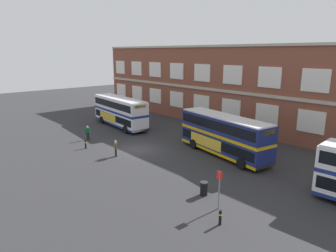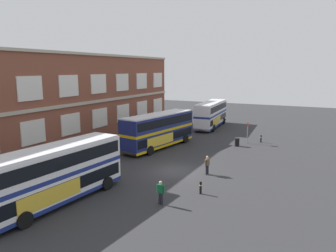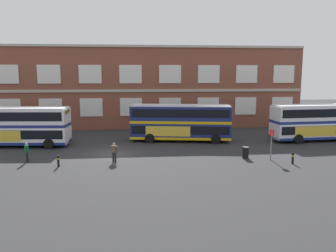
{
  "view_description": "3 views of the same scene",
  "coord_description": "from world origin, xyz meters",
  "px_view_note": "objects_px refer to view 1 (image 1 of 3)",
  "views": [
    {
      "loc": [
        25.72,
        -18.33,
        10.27
      ],
      "look_at": [
        1.58,
        2.95,
        2.43
      ],
      "focal_mm": 32.65,
      "sensor_mm": 36.0,
      "label": 1
    },
    {
      "loc": [
        -25.42,
        -11.95,
        9.29
      ],
      "look_at": [
        1.44,
        1.44,
        3.87
      ],
      "focal_mm": 33.96,
      "sensor_mm": 36.0,
      "label": 2
    },
    {
      "loc": [
        2.31,
        -31.4,
        7.52
      ],
      "look_at": [
        5.57,
        3.44,
        2.05
      ],
      "focal_mm": 36.19,
      "sensor_mm": 36.0,
      "label": 3
    }
  ],
  "objects_px": {
    "station_litter_bin": "(204,188)",
    "safety_bollard_west": "(220,217)",
    "safety_bollard_east": "(86,144)",
    "double_decker_near": "(120,111)",
    "second_passenger": "(88,132)",
    "bus_stand_flag": "(219,186)",
    "waiting_passenger": "(116,148)",
    "double_decker_middle": "(224,135)"
  },
  "relations": [
    {
      "from": "waiting_passenger",
      "to": "bus_stand_flag",
      "type": "relative_size",
      "value": 0.63
    },
    {
      "from": "second_passenger",
      "to": "bus_stand_flag",
      "type": "relative_size",
      "value": 0.63
    },
    {
      "from": "bus_stand_flag",
      "to": "safety_bollard_east",
      "type": "bearing_deg",
      "value": -178.19
    },
    {
      "from": "double_decker_middle",
      "to": "bus_stand_flag",
      "type": "distance_m",
      "value": 11.28
    },
    {
      "from": "second_passenger",
      "to": "safety_bollard_east",
      "type": "bearing_deg",
      "value": -31.03
    },
    {
      "from": "bus_stand_flag",
      "to": "station_litter_bin",
      "type": "distance_m",
      "value": 2.43
    },
    {
      "from": "double_decker_middle",
      "to": "second_passenger",
      "type": "distance_m",
      "value": 16.26
    },
    {
      "from": "double_decker_middle",
      "to": "safety_bollard_west",
      "type": "bearing_deg",
      "value": -52.06
    },
    {
      "from": "double_decker_near",
      "to": "bus_stand_flag",
      "type": "distance_m",
      "value": 25.47
    },
    {
      "from": "double_decker_middle",
      "to": "safety_bollard_west",
      "type": "height_order",
      "value": "double_decker_middle"
    },
    {
      "from": "waiting_passenger",
      "to": "safety_bollard_west",
      "type": "relative_size",
      "value": 1.79
    },
    {
      "from": "double_decker_middle",
      "to": "safety_bollard_west",
      "type": "distance_m",
      "value": 13.33
    },
    {
      "from": "station_litter_bin",
      "to": "safety_bollard_east",
      "type": "xyz_separation_m",
      "value": [
        -16.03,
        -1.35,
        -0.03
      ]
    },
    {
      "from": "second_passenger",
      "to": "station_litter_bin",
      "type": "bearing_deg",
      "value": -1.39
    },
    {
      "from": "second_passenger",
      "to": "bus_stand_flag",
      "type": "bearing_deg",
      "value": -3.36
    },
    {
      "from": "bus_stand_flag",
      "to": "double_decker_near",
      "type": "bearing_deg",
      "value": 162.06
    },
    {
      "from": "station_litter_bin",
      "to": "safety_bollard_west",
      "type": "relative_size",
      "value": 1.08
    },
    {
      "from": "double_decker_middle",
      "to": "second_passenger",
      "type": "xyz_separation_m",
      "value": [
        -14.24,
        -7.74,
        -1.22
      ]
    },
    {
      "from": "waiting_passenger",
      "to": "safety_bollard_east",
      "type": "xyz_separation_m",
      "value": [
        -4.44,
        -1.06,
        -0.44
      ]
    },
    {
      "from": "second_passenger",
      "to": "station_litter_bin",
      "type": "distance_m",
      "value": 19.05
    },
    {
      "from": "safety_bollard_west",
      "to": "second_passenger",
      "type": "bearing_deg",
      "value": 173.15
    },
    {
      "from": "double_decker_near",
      "to": "second_passenger",
      "type": "xyz_separation_m",
      "value": [
        3.17,
        -6.61,
        -1.22
      ]
    },
    {
      "from": "station_litter_bin",
      "to": "bus_stand_flag",
      "type": "bearing_deg",
      "value": -21.02
    },
    {
      "from": "station_litter_bin",
      "to": "second_passenger",
      "type": "bearing_deg",
      "value": 178.61
    },
    {
      "from": "double_decker_near",
      "to": "safety_bollard_west",
      "type": "xyz_separation_m",
      "value": [
        25.54,
        -9.3,
        -1.66
      ]
    },
    {
      "from": "second_passenger",
      "to": "safety_bollard_west",
      "type": "bearing_deg",
      "value": -6.85
    },
    {
      "from": "double_decker_middle",
      "to": "safety_bollard_east",
      "type": "height_order",
      "value": "double_decker_middle"
    },
    {
      "from": "bus_stand_flag",
      "to": "safety_bollard_east",
      "type": "distance_m",
      "value": 18.1
    },
    {
      "from": "waiting_passenger",
      "to": "second_passenger",
      "type": "bearing_deg",
      "value": 174.3
    },
    {
      "from": "safety_bollard_west",
      "to": "safety_bollard_east",
      "type": "height_order",
      "value": "same"
    },
    {
      "from": "second_passenger",
      "to": "safety_bollard_west",
      "type": "height_order",
      "value": "second_passenger"
    },
    {
      "from": "double_decker_near",
      "to": "second_passenger",
      "type": "relative_size",
      "value": 6.57
    },
    {
      "from": "double_decker_near",
      "to": "safety_bollard_east",
      "type": "distance_m",
      "value": 10.57
    },
    {
      "from": "second_passenger",
      "to": "station_litter_bin",
      "type": "height_order",
      "value": "second_passenger"
    },
    {
      "from": "bus_stand_flag",
      "to": "safety_bollard_west",
      "type": "bearing_deg",
      "value": -47.72
    },
    {
      "from": "double_decker_near",
      "to": "waiting_passenger",
      "type": "relative_size",
      "value": 6.57
    },
    {
      "from": "double_decker_near",
      "to": "safety_bollard_east",
      "type": "relative_size",
      "value": 11.76
    },
    {
      "from": "bus_stand_flag",
      "to": "station_litter_bin",
      "type": "relative_size",
      "value": 2.62
    },
    {
      "from": "double_decker_near",
      "to": "station_litter_bin",
      "type": "relative_size",
      "value": 10.85
    },
    {
      "from": "double_decker_near",
      "to": "waiting_passenger",
      "type": "xyz_separation_m",
      "value": [
        10.61,
        -7.35,
        -1.22
      ]
    },
    {
      "from": "double_decker_near",
      "to": "double_decker_middle",
      "type": "relative_size",
      "value": 0.99
    },
    {
      "from": "station_litter_bin",
      "to": "safety_bollard_east",
      "type": "relative_size",
      "value": 1.08
    }
  ]
}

